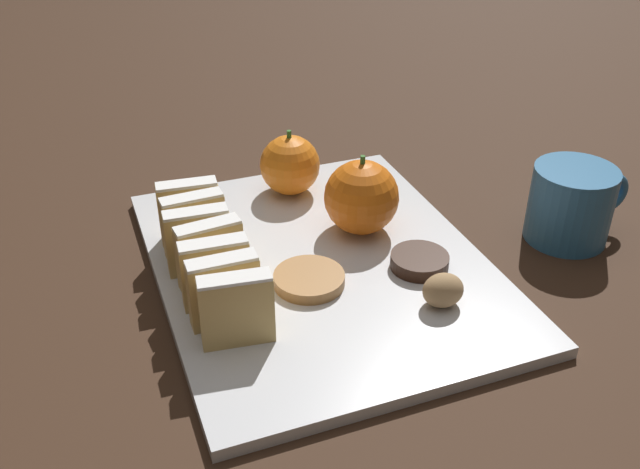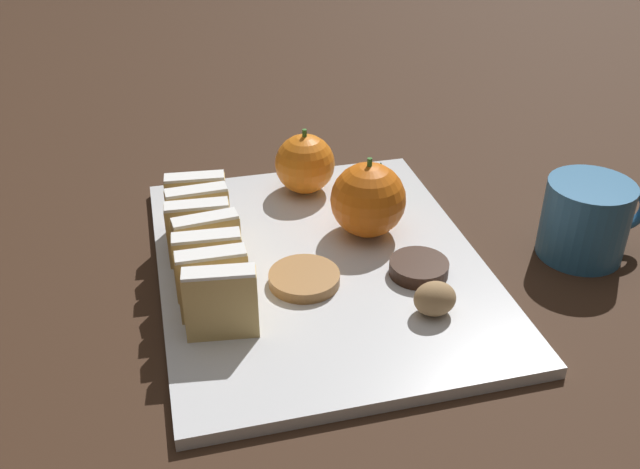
{
  "view_description": "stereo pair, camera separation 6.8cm",
  "coord_description": "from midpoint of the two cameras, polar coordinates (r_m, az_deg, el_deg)",
  "views": [
    {
      "loc": [
        -0.2,
        -0.54,
        0.4
      ],
      "look_at": [
        0.0,
        0.0,
        0.04
      ],
      "focal_mm": 40.0,
      "sensor_mm": 36.0,
      "label": 1
    },
    {
      "loc": [
        -0.14,
        -0.56,
        0.4
      ],
      "look_at": [
        0.0,
        0.0,
        0.04
      ],
      "focal_mm": 40.0,
      "sensor_mm": 36.0,
      "label": 2
    }
  ],
  "objects": [
    {
      "name": "stollen_slice_sixth",
      "position": [
        0.71,
        -12.78,
        0.65
      ],
      "size": [
        0.06,
        0.02,
        0.06
      ],
      "color": "tan",
      "rests_on": "serving_platter"
    },
    {
      "name": "stollen_slice_third",
      "position": [
        0.64,
        -11.44,
        -3.12
      ],
      "size": [
        0.06,
        0.02,
        0.06
      ],
      "color": "tan",
      "rests_on": "serving_platter"
    },
    {
      "name": "orange_far",
      "position": [
        0.73,
        0.66,
        2.92
      ],
      "size": [
        0.08,
        0.08,
        0.09
      ],
      "color": "orange",
      "rests_on": "serving_platter"
    },
    {
      "name": "serving_platter",
      "position": [
        0.7,
        -2.78,
        -2.59
      ],
      "size": [
        0.31,
        0.39,
        0.01
      ],
      "color": "silver",
      "rests_on": "ground_plane"
    },
    {
      "name": "orange_near",
      "position": [
        0.8,
        -4.86,
        5.5
      ],
      "size": [
        0.07,
        0.07,
        0.08
      ],
      "color": "orange",
      "rests_on": "serving_platter"
    },
    {
      "name": "coffee_mug",
      "position": [
        0.77,
        17.14,
        2.27
      ],
      "size": [
        0.11,
        0.09,
        0.08
      ],
      "color": "#2D6693",
      "rests_on": "ground_plane"
    },
    {
      "name": "evergreen_sprig",
      "position": [
        0.8,
        1.26,
        4.52
      ],
      "size": [
        0.05,
        0.05,
        0.05
      ],
      "color": "#23662D",
      "rests_on": "serving_platter"
    },
    {
      "name": "stollen_slice_fourth",
      "position": [
        0.66,
        -11.71,
        -1.73
      ],
      "size": [
        0.06,
        0.02,
        0.06
      ],
      "color": "tan",
      "rests_on": "serving_platter"
    },
    {
      "name": "chocolate_cookie",
      "position": [
        0.69,
        5.17,
        -2.24
      ],
      "size": [
        0.06,
        0.06,
        0.01
      ],
      "color": "black",
      "rests_on": "serving_platter"
    },
    {
      "name": "gingerbread_cookie",
      "position": [
        0.66,
        -3.83,
        -3.69
      ],
      "size": [
        0.07,
        0.07,
        0.01
      ],
      "color": "#A3703D",
      "rests_on": "serving_platter"
    },
    {
      "name": "stollen_slice_second",
      "position": [
        0.61,
        -10.87,
        -4.56
      ],
      "size": [
        0.06,
        0.02,
        0.06
      ],
      "color": "tan",
      "rests_on": "serving_platter"
    },
    {
      "name": "stollen_slice_back",
      "position": [
        0.73,
        -13.07,
        1.75
      ],
      "size": [
        0.06,
        0.02,
        0.06
      ],
      "color": "tan",
      "rests_on": "serving_platter"
    },
    {
      "name": "stollen_slice_front",
      "position": [
        0.59,
        -10.02,
        -6.06
      ],
      "size": [
        0.06,
        0.03,
        0.06
      ],
      "color": "tan",
      "rests_on": "serving_platter"
    },
    {
      "name": "walnut",
      "position": [
        0.63,
        6.81,
        -4.56
      ],
      "size": [
        0.04,
        0.03,
        0.03
      ],
      "color": "#9E7A51",
      "rests_on": "serving_platter"
    },
    {
      "name": "stollen_slice_fifth",
      "position": [
        0.68,
        -12.56,
        -0.56
      ],
      "size": [
        0.06,
        0.02,
        0.06
      ],
      "color": "tan",
      "rests_on": "serving_platter"
    },
    {
      "name": "ground_plane",
      "position": [
        0.7,
        -2.77,
        -2.99
      ],
      "size": [
        6.0,
        6.0,
        0.0
      ],
      "primitive_type": "plane",
      "color": "#382316"
    }
  ]
}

